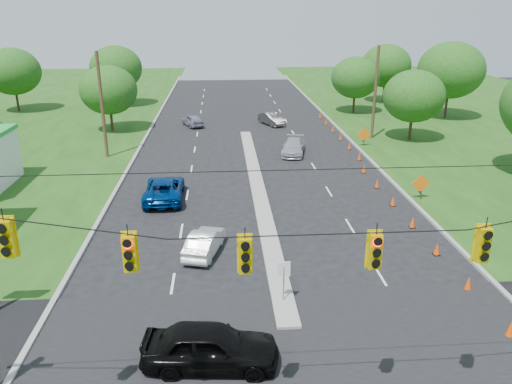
{
  "coord_description": "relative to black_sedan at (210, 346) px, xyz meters",
  "views": [
    {
      "loc": [
        -2.56,
        -12.78,
        12.18
      ],
      "look_at": [
        -0.72,
        12.67,
        2.8
      ],
      "focal_mm": 35.0,
      "sensor_mm": 36.0,
      "label": 1
    }
  ],
  "objects": [
    {
      "name": "tree_11",
      "position": [
        23.12,
        52.87,
        4.12
      ],
      "size": [
        6.72,
        6.72,
        7.84
      ],
      "color": "black",
      "rests_on": "ground"
    },
    {
      "name": "cone_0",
      "position": [
        11.74,
        0.87,
        -0.49
      ],
      "size": [
        0.32,
        0.32,
        0.7
      ],
      "primitive_type": "cone",
      "color": "#FB4906",
      "rests_on": "ground"
    },
    {
      "name": "tree_5",
      "position": [
        -10.88,
        37.87,
        3.5
      ],
      "size": [
        5.88,
        5.88,
        6.86
      ],
      "color": "black",
      "rests_on": "ground"
    },
    {
      "name": "curb_left",
      "position": [
        -6.98,
        27.87,
        -0.84
      ],
      "size": [
        0.25,
        110.0,
        0.16
      ],
      "primitive_type": "cube",
      "color": "gray",
      "rests_on": "ground"
    },
    {
      "name": "tree_6",
      "position": [
        -12.88,
        52.87,
        4.12
      ],
      "size": [
        6.72,
        6.72,
        7.84
      ],
      "color": "black",
      "rests_on": "ground"
    },
    {
      "name": "cone_12",
      "position": [
        12.34,
        42.87,
        -0.49
      ],
      "size": [
        0.32,
        0.32,
        0.7
      ],
      "primitive_type": "cone",
      "color": "#FB4906",
      "rests_on": "ground"
    },
    {
      "name": "white_sedan",
      "position": [
        -0.43,
        8.96,
        -0.2
      ],
      "size": [
        2.31,
        4.08,
        1.27
      ],
      "primitive_type": "imported",
      "rotation": [
        0.0,
        0.0,
        2.88
      ],
      "color": "silver",
      "rests_on": "ground"
    },
    {
      "name": "signal_span",
      "position": [
        3.07,
        -3.13,
        4.13
      ],
      "size": [
        25.6,
        0.32,
        9.0
      ],
      "color": "#422D1C",
      "rests_on": "ground"
    },
    {
      "name": "cone_8",
      "position": [
        12.34,
        28.87,
        -0.49
      ],
      "size": [
        0.32,
        0.32,
        0.7
      ],
      "primitive_type": "cone",
      "color": "#FB4906",
      "rests_on": "ground"
    },
    {
      "name": "tree_4",
      "position": [
        -24.88,
        49.87,
        4.12
      ],
      "size": [
        6.72,
        6.72,
        7.84
      ],
      "color": "black",
      "rests_on": "ground"
    },
    {
      "name": "cone_3",
      "position": [
        11.74,
        11.37,
        -0.49
      ],
      "size": [
        0.32,
        0.32,
        0.7
      ],
      "primitive_type": "cone",
      "color": "#FB4906",
      "rests_on": "ground"
    },
    {
      "name": "utility_pole_far_right",
      "position": [
        15.62,
        32.87,
        3.66
      ],
      "size": [
        0.28,
        0.28,
        9.0
      ],
      "primitive_type": "cylinder",
      "color": "#422D1C",
      "rests_on": "ground"
    },
    {
      "name": "cone_11",
      "position": [
        12.34,
        39.37,
        -0.49
      ],
      "size": [
        0.32,
        0.32,
        0.7
      ],
      "primitive_type": "cone",
      "color": "#FB4906",
      "rests_on": "ground"
    },
    {
      "name": "cone_7",
      "position": [
        12.34,
        25.37,
        -0.49
      ],
      "size": [
        0.32,
        0.32,
        0.7
      ],
      "primitive_type": "cone",
      "color": "#FB4906",
      "rests_on": "ground"
    },
    {
      "name": "silver_car_far",
      "position": [
        6.98,
        27.74,
        -0.17
      ],
      "size": [
        2.84,
        4.89,
        1.33
      ],
      "primitive_type": "imported",
      "rotation": [
        0.0,
        0.0,
        -0.23
      ],
      "color": "#A09CAB",
      "rests_on": "ground"
    },
    {
      "name": "black_sedan",
      "position": [
        0.0,
        0.0,
        0.0
      ],
      "size": [
        5.06,
        2.39,
        1.67
      ],
      "primitive_type": "imported",
      "rotation": [
        0.0,
        0.0,
        1.49
      ],
      "color": "black",
      "rests_on": "ground"
    },
    {
      "name": "tree_12",
      "position": [
        17.12,
        45.87,
        3.5
      ],
      "size": [
        5.88,
        5.88,
        6.86
      ],
      "color": "black",
      "rests_on": "ground"
    },
    {
      "name": "cone_5",
      "position": [
        11.74,
        18.37,
        -0.49
      ],
      "size": [
        0.32,
        0.32,
        0.7
      ],
      "primitive_type": "cone",
      "color": "#FB4906",
      "rests_on": "ground"
    },
    {
      "name": "cone_10",
      "position": [
        12.34,
        35.87,
        -0.49
      ],
      "size": [
        0.32,
        0.32,
        0.7
      ],
      "primitive_type": "cone",
      "color": "#FB4906",
      "rests_on": "ground"
    },
    {
      "name": "work_sign_1",
      "position": [
        13.92,
        15.87,
        0.26
      ],
      "size": [
        1.27,
        0.58,
        1.37
      ],
      "color": "black",
      "rests_on": "ground"
    },
    {
      "name": "cone_9",
      "position": [
        12.34,
        32.37,
        -0.49
      ],
      "size": [
        0.32,
        0.32,
        0.7
      ],
      "primitive_type": "cone",
      "color": "#FB4906",
      "rests_on": "ground"
    },
    {
      "name": "dark_car_receding",
      "position": [
        6.23,
        39.84,
        -0.18
      ],
      "size": [
        2.9,
        4.2,
        1.31
      ],
      "primitive_type": "imported",
      "rotation": [
        0.0,
        0.0,
        0.42
      ],
      "color": "#2E2E2E",
      "rests_on": "ground"
    },
    {
      "name": "cone_6",
      "position": [
        11.74,
        21.87,
        -0.49
      ],
      "size": [
        0.32,
        0.32,
        0.7
      ],
      "primitive_type": "cone",
      "color": "#FB4906",
      "rests_on": "ground"
    },
    {
      "name": "tree_10",
      "position": [
        27.12,
        41.87,
        4.74
      ],
      "size": [
        7.56,
        7.56,
        8.82
      ],
      "color": "black",
      "rests_on": "ground"
    },
    {
      "name": "cone_4",
      "position": [
        11.74,
        14.87,
        -0.49
      ],
      "size": [
        0.32,
        0.32,
        0.7
      ],
      "primitive_type": "cone",
      "color": "#FB4906",
      "rests_on": "ground"
    },
    {
      "name": "cone_2",
      "position": [
        11.74,
        7.87,
        -0.49
      ],
      "size": [
        0.32,
        0.32,
        0.7
      ],
      "primitive_type": "cone",
      "color": "#FB4906",
      "rests_on": "ground"
    },
    {
      "name": "cone_1",
      "position": [
        11.74,
        4.37,
        -0.49
      ],
      "size": [
        0.32,
        0.32,
        0.7
      ],
      "primitive_type": "cone",
      "color": "#FB4906",
      "rests_on": "ground"
    },
    {
      "name": "blue_pickup",
      "position": [
        -3.35,
        17.18,
        -0.08
      ],
      "size": [
        2.61,
        5.5,
        1.52
      ],
      "primitive_type": "imported",
      "rotation": [
        0.0,
        0.0,
        3.16
      ],
      "color": "navy",
      "rests_on": "ground"
    },
    {
      "name": "median_sign",
      "position": [
        3.12,
        3.87,
        0.63
      ],
      "size": [
        0.55,
        0.06,
        2.05
      ],
      "color": "gray",
      "rests_on": "ground"
    },
    {
      "name": "silver_car_oncoming",
      "position": [
        -2.5,
        39.73,
        -0.19
      ],
      "size": [
        2.85,
        4.07,
        1.29
      ],
      "primitive_type": "imported",
      "rotation": [
        0.0,
        0.0,
        3.53
      ],
      "color": "gray",
      "rests_on": "ground"
    },
    {
      "name": "work_sign_2",
      "position": [
        13.92,
        29.87,
        0.26
      ],
      "size": [
        1.27,
        0.58,
        1.37
      ],
      "color": "black",
      "rests_on": "ground"
    },
    {
      "name": "tree_9",
      "position": [
        19.12,
        31.87,
        3.5
      ],
      "size": [
        5.88,
        5.88,
        6.86
      ],
      "color": "black",
      "rests_on": "ground"
    },
    {
      "name": "curb_right",
      "position": [
        13.22,
        27.87,
        -0.84
      ],
      "size": [
        0.25,
        110.0,
        0.16
      ],
      "primitive_type": "cube",
      "color": "gray",
      "rests_on": "ground"
    },
    {
      "name": "median",
      "position": [
        3.12,
        18.87,
        -0.84
      ],
      "size": [
        1.0,
        34.0,
        0.18
      ],
      "primitive_type": "cube",
      "color": "gray",
      "rests_on": "ground"
    },
    {
      "name": "utility_pole_far_left",
      "position": [
        -9.38,
        27.87,
        3.66
      ],
      "size": [
        0.28,
        0.28,
        9.0
      ],
      "primitive_type": "cylinder",
      "color": "#422D1C",
      "rests_on": "ground"
    }
  ]
}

